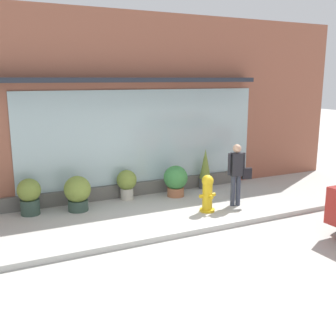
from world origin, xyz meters
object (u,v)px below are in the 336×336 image
fire_hydrant (207,193)px  pedestrian_with_handbag (237,171)px  potted_plant_low_front (78,192)px  potted_plant_by_entrance (205,169)px  potted_plant_window_left (29,195)px  potted_plant_doorstep (127,183)px  potted_plant_near_hydrant (176,180)px

fire_hydrant → pedestrian_with_handbag: pedestrian_with_handbag is taller
fire_hydrant → potted_plant_low_front: size_ratio=1.05×
potted_plant_by_entrance → potted_plant_window_left: 4.97m
potted_plant_doorstep → potted_plant_window_left: potted_plant_window_left is taller
potted_plant_by_entrance → potted_plant_low_front: 3.90m
potted_plant_window_left → potted_plant_doorstep: bearing=3.2°
potted_plant_doorstep → potted_plant_low_front: (-1.40, -0.36, 0.01)m
potted_plant_doorstep → fire_hydrant: bearing=-52.4°
pedestrian_with_handbag → potted_plant_low_front: pedestrian_with_handbag is taller
potted_plant_low_front → potted_plant_window_left: potted_plant_window_left is taller
fire_hydrant → potted_plant_near_hydrant: (-0.09, 1.50, -0.01)m
potted_plant_near_hydrant → potted_plant_doorstep: bearing=166.7°
potted_plant_doorstep → potted_plant_low_front: size_ratio=0.92×
pedestrian_with_handbag → potted_plant_low_front: (-3.71, 1.37, -0.44)m
fire_hydrant → potted_plant_low_front: 3.15m
potted_plant_window_left → potted_plant_near_hydrant: size_ratio=1.03×
potted_plant_near_hydrant → potted_plant_window_left: bearing=177.4°
fire_hydrant → potted_plant_window_left: size_ratio=1.04×
pedestrian_with_handbag → potted_plant_near_hydrant: pedestrian_with_handbag is taller
potted_plant_doorstep → potted_plant_near_hydrant: potted_plant_near_hydrant is taller
potted_plant_doorstep → potted_plant_window_left: bearing=-176.8°
pedestrian_with_handbag → potted_plant_near_hydrant: (-1.00, 1.42, -0.44)m
fire_hydrant → potted_plant_by_entrance: size_ratio=0.78×
potted_plant_window_left → potted_plant_by_entrance: bearing=2.3°
potted_plant_by_entrance → potted_plant_near_hydrant: bearing=-162.5°
fire_hydrant → potted_plant_by_entrance: (1.08, 1.87, 0.09)m
potted_plant_low_front → potted_plant_window_left: bearing=168.6°
potted_plant_by_entrance → potted_plant_low_front: size_ratio=1.35×
fire_hydrant → potted_plant_low_front: bearing=152.6°
fire_hydrant → potted_plant_low_front: fire_hydrant is taller
fire_hydrant → potted_plant_doorstep: size_ratio=1.14×
potted_plant_doorstep → potted_plant_near_hydrant: 1.34m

